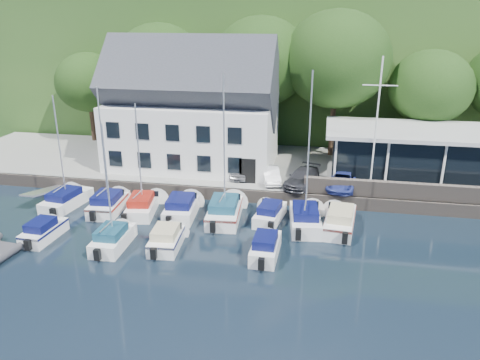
{
  "coord_description": "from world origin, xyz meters",
  "views": [
    {
      "loc": [
        4.26,
        -21.73,
        13.83
      ],
      "look_at": [
        -1.44,
        9.0,
        2.49
      ],
      "focal_mm": 35.0,
      "sensor_mm": 36.0,
      "label": 1
    }
  ],
  "objects_px": {
    "boat_r1_4": "(224,154)",
    "boat_r2_3": "(266,245)",
    "boat_r1_7": "(340,218)",
    "boat_r2_2": "(167,236)",
    "car_white": "(271,175)",
    "boat_r1_5": "(270,212)",
    "harbor_building": "(192,116)",
    "boat_r1_3": "(182,206)",
    "boat_r1_2": "(139,157)",
    "boat_r1_1": "(103,152)",
    "car_blue": "(343,180)",
    "boat_r1_0": "(60,153)",
    "car_dgrey": "(302,178)",
    "boat_r1_6": "(308,159)",
    "car_silver": "(241,169)",
    "flagpole": "(376,127)",
    "boat_r2_0": "(43,229)",
    "boat_r2_1": "(107,182)",
    "club_pavilion": "(409,154)"
  },
  "relations": [
    {
      "from": "car_silver",
      "to": "boat_r1_5",
      "type": "height_order",
      "value": "car_silver"
    },
    {
      "from": "boat_r1_1",
      "to": "boat_r1_6",
      "type": "height_order",
      "value": "boat_r1_6"
    },
    {
      "from": "boat_r2_0",
      "to": "car_dgrey",
      "type": "bearing_deg",
      "value": 35.51
    },
    {
      "from": "harbor_building",
      "to": "boat_r1_6",
      "type": "height_order",
      "value": "harbor_building"
    },
    {
      "from": "car_white",
      "to": "boat_r2_1",
      "type": "bearing_deg",
      "value": -142.56
    },
    {
      "from": "harbor_building",
      "to": "car_blue",
      "type": "distance_m",
      "value": 13.91
    },
    {
      "from": "car_blue",
      "to": "boat_r1_5",
      "type": "bearing_deg",
      "value": -125.78
    },
    {
      "from": "harbor_building",
      "to": "boat_r1_4",
      "type": "height_order",
      "value": "harbor_building"
    },
    {
      "from": "boat_r2_0",
      "to": "boat_r2_1",
      "type": "bearing_deg",
      "value": 0.49
    },
    {
      "from": "boat_r1_0",
      "to": "boat_r2_3",
      "type": "xyz_separation_m",
      "value": [
        15.64,
        -4.75,
        -3.47
      ]
    },
    {
      "from": "boat_r1_1",
      "to": "boat_r2_3",
      "type": "xyz_separation_m",
      "value": [
        12.13,
        -4.47,
        -3.83
      ]
    },
    {
      "from": "boat_r1_3",
      "to": "boat_r1_2",
      "type": "bearing_deg",
      "value": 175.19
    },
    {
      "from": "boat_r1_4",
      "to": "flagpole",
      "type": "bearing_deg",
      "value": 19.21
    },
    {
      "from": "car_silver",
      "to": "boat_r1_4",
      "type": "bearing_deg",
      "value": -89.47
    },
    {
      "from": "boat_r1_0",
      "to": "boat_r1_6",
      "type": "bearing_deg",
      "value": 6.38
    },
    {
      "from": "car_blue",
      "to": "boat_r2_1",
      "type": "relative_size",
      "value": 0.46
    },
    {
      "from": "boat_r1_6",
      "to": "boat_r2_2",
      "type": "distance_m",
      "value": 10.24
    },
    {
      "from": "boat_r1_4",
      "to": "boat_r2_3",
      "type": "distance_m",
      "value": 7.18
    },
    {
      "from": "car_white",
      "to": "boat_r2_3",
      "type": "bearing_deg",
      "value": -98.97
    },
    {
      "from": "boat_r1_3",
      "to": "flagpole",
      "type": "bearing_deg",
      "value": 13.9
    },
    {
      "from": "harbor_building",
      "to": "flagpole",
      "type": "xyz_separation_m",
      "value": [
        14.86,
        -4.3,
        0.62
      ]
    },
    {
      "from": "harbor_building",
      "to": "car_blue",
      "type": "relative_size",
      "value": 3.67
    },
    {
      "from": "car_dgrey",
      "to": "boat_r1_6",
      "type": "relative_size",
      "value": 0.46
    },
    {
      "from": "boat_r1_7",
      "to": "harbor_building",
      "type": "bearing_deg",
      "value": 150.68
    },
    {
      "from": "boat_r1_4",
      "to": "boat_r1_7",
      "type": "height_order",
      "value": "boat_r1_4"
    },
    {
      "from": "boat_r1_2",
      "to": "boat_r2_0",
      "type": "relative_size",
      "value": 1.74
    },
    {
      "from": "car_white",
      "to": "car_blue",
      "type": "bearing_deg",
      "value": -18.72
    },
    {
      "from": "car_white",
      "to": "car_silver",
      "type": "bearing_deg",
      "value": 147.6
    },
    {
      "from": "boat_r1_4",
      "to": "boat_r2_2",
      "type": "xyz_separation_m",
      "value": [
        -2.65,
        -4.75,
        -4.08
      ]
    },
    {
      "from": "boat_r1_6",
      "to": "boat_r2_2",
      "type": "height_order",
      "value": "boat_r1_6"
    },
    {
      "from": "car_silver",
      "to": "boat_r1_6",
      "type": "distance_m",
      "value": 9.2
    },
    {
      "from": "club_pavilion",
      "to": "flagpole",
      "type": "height_order",
      "value": "flagpole"
    },
    {
      "from": "boat_r1_2",
      "to": "car_silver",
      "type": "bearing_deg",
      "value": 35.95
    },
    {
      "from": "boat_r1_7",
      "to": "boat_r2_2",
      "type": "distance_m",
      "value": 11.51
    },
    {
      "from": "car_blue",
      "to": "flagpole",
      "type": "xyz_separation_m",
      "value": [
        1.99,
        -0.51,
        4.3
      ]
    },
    {
      "from": "boat_r1_4",
      "to": "boat_r2_3",
      "type": "xyz_separation_m",
      "value": [
        3.52,
        -4.77,
        -4.05
      ]
    },
    {
      "from": "boat_r2_2",
      "to": "boat_r2_0",
      "type": "bearing_deg",
      "value": 178.5
    },
    {
      "from": "car_dgrey",
      "to": "boat_r2_3",
      "type": "xyz_separation_m",
      "value": [
        -1.54,
        -9.77,
        -0.92
      ]
    },
    {
      "from": "car_blue",
      "to": "boat_r2_3",
      "type": "distance_m",
      "value": 10.83
    },
    {
      "from": "boat_r2_1",
      "to": "boat_r1_5",
      "type": "bearing_deg",
      "value": 30.39
    },
    {
      "from": "car_white",
      "to": "boat_r1_5",
      "type": "xyz_separation_m",
      "value": [
        0.61,
        -5.18,
        -0.91
      ]
    },
    {
      "from": "car_white",
      "to": "boat_r2_3",
      "type": "distance_m",
      "value": 10.25
    },
    {
      "from": "car_blue",
      "to": "boat_r2_2",
      "type": "relative_size",
      "value": 0.78
    },
    {
      "from": "boat_r2_0",
      "to": "boat_r1_3",
      "type": "bearing_deg",
      "value": 36.78
    },
    {
      "from": "boat_r1_1",
      "to": "boat_r2_0",
      "type": "bearing_deg",
      "value": -117.55
    },
    {
      "from": "club_pavilion",
      "to": "boat_r2_0",
      "type": "height_order",
      "value": "club_pavilion"
    },
    {
      "from": "flagpole",
      "to": "boat_r2_0",
      "type": "distance_m",
      "value": 23.63
    },
    {
      "from": "club_pavilion",
      "to": "car_silver",
      "type": "xyz_separation_m",
      "value": [
        -13.27,
        -2.03,
        -1.44
      ]
    },
    {
      "from": "car_dgrey",
      "to": "boat_r1_3",
      "type": "height_order",
      "value": "car_dgrey"
    },
    {
      "from": "boat_r1_0",
      "to": "boat_r1_5",
      "type": "bearing_deg",
      "value": 8.27
    }
  ]
}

